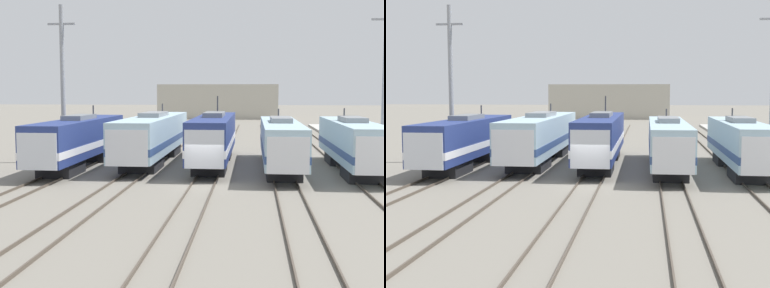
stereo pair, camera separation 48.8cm
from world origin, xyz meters
TOP-DOWN VIEW (x-y plane):
  - ground_plane at (0.00, 0.00)m, footprint 400.00×400.00m
  - rail_pair_far_left at (-10.27, 0.00)m, footprint 1.50×120.00m
  - rail_pair_center_left at (-5.14, 0.00)m, footprint 1.51×120.00m
  - rail_pair_center at (0.00, 0.00)m, footprint 1.51×120.00m
  - rail_pair_center_right at (5.14, 0.00)m, footprint 1.51×120.00m
  - rail_pair_far_right at (10.27, 0.00)m, footprint 1.50×120.00m
  - locomotive_far_left at (-10.27, 6.56)m, footprint 2.82×16.69m
  - locomotive_center_left at (-5.14, 10.36)m, footprint 3.12×19.64m
  - locomotive_center at (0.00, 8.90)m, footprint 2.79×17.79m
  - locomotive_center_right at (5.14, 7.22)m, footprint 2.77×17.62m
  - locomotive_far_right at (10.27, 6.75)m, footprint 2.78×16.46m
  - catenary_tower_left at (-12.47, 9.69)m, footprint 2.28×0.38m
  - depot_building at (-4.47, 86.59)m, footprint 25.52×14.30m

SIDE VIEW (x-z plane):
  - ground_plane at x=0.00m, z-range 0.00..0.00m
  - rail_pair_far_left at x=-10.27m, z-range 0.00..0.15m
  - rail_pair_center_left at x=-5.14m, z-range 0.00..0.15m
  - rail_pair_center at x=0.00m, z-range 0.00..0.15m
  - rail_pair_center_right at x=5.14m, z-range 0.00..0.15m
  - rail_pair_far_right at x=10.27m, z-range 0.00..0.15m
  - locomotive_center_right at x=5.14m, z-range -0.18..4.24m
  - locomotive_far_right at x=10.27m, z-range -0.19..4.33m
  - locomotive_far_left at x=-10.27m, z-range -0.25..4.43m
  - locomotive_center_left at x=-5.14m, z-range -0.24..4.50m
  - locomotive_center at x=0.00m, z-range -0.55..4.89m
  - depot_building at x=-4.47m, z-range 0.00..7.35m
  - catenary_tower_left at x=-12.47m, z-range 0.15..12.97m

